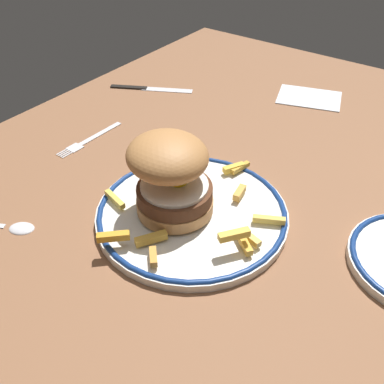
{
  "coord_description": "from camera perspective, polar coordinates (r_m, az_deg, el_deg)",
  "views": [
    {
      "loc": [
        -43.55,
        -26.76,
        41.69
      ],
      "look_at": [
        -5.79,
        0.58,
        4.6
      ],
      "focal_mm": 40.95,
      "sensor_mm": 36.0,
      "label": 1
    }
  ],
  "objects": [
    {
      "name": "spoon",
      "position": [
        0.66,
        -22.52,
        -4.08
      ],
      "size": [
        7.61,
        12.6,
        0.9
      ],
      "color": "silver",
      "rests_on": "ground_plane"
    },
    {
      "name": "fries_pile",
      "position": [
        0.6,
        0.92,
        -2.64
      ],
      "size": [
        27.28,
        24.33,
        2.95
      ],
      "color": "gold",
      "rests_on": "dinner_plate"
    },
    {
      "name": "burger",
      "position": [
        0.58,
        -2.77,
        2.31
      ],
      "size": [
        12.59,
        12.94,
        11.17
      ],
      "color": "#B27844",
      "rests_on": "dinner_plate"
    },
    {
      "name": "knife",
      "position": [
        0.98,
        -6.2,
        13.35
      ],
      "size": [
        9.82,
        16.57,
        0.7
      ],
      "color": "black",
      "rests_on": "ground_plane"
    },
    {
      "name": "dinner_plate",
      "position": [
        0.62,
        0.0,
        -2.72
      ],
      "size": [
        27.14,
        27.14,
        1.6
      ],
      "color": "white",
      "rests_on": "ground_plane"
    },
    {
      "name": "fork",
      "position": [
        0.81,
        -13.24,
        6.7
      ],
      "size": [
        14.43,
        2.27,
        0.36
      ],
      "color": "silver",
      "rests_on": "ground_plane"
    },
    {
      "name": "ground_plane",
      "position": [
        0.67,
        3.3,
        -2.1
      ],
      "size": [
        126.57,
        92.11,
        4.0
      ],
      "primitive_type": "cube",
      "color": "brown"
    },
    {
      "name": "napkin",
      "position": [
        0.97,
        15.03,
        11.84
      ],
      "size": [
        12.81,
        15.04,
        0.4
      ],
      "primitive_type": "cube",
      "rotation": [
        0.0,
        0.0,
        0.31
      ],
      "color": "silver",
      "rests_on": "ground_plane"
    }
  ]
}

